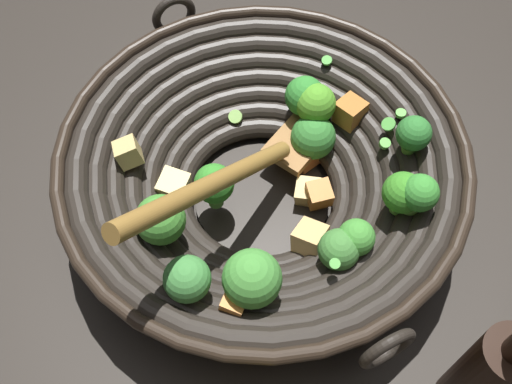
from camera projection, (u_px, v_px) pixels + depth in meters
The scene contains 3 objects.
ground_plane at pixel (262, 202), 0.69m from camera, with size 4.00×4.00×0.00m, color #28231E.
wok at pixel (264, 172), 0.63m from camera, with size 0.42×0.42×0.22m.
soy_sauce_bottle at pixel (487, 375), 0.51m from camera, with size 0.05×0.05×0.20m.
Camera 1 is at (0.18, -0.30, 0.60)m, focal length 42.93 mm.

